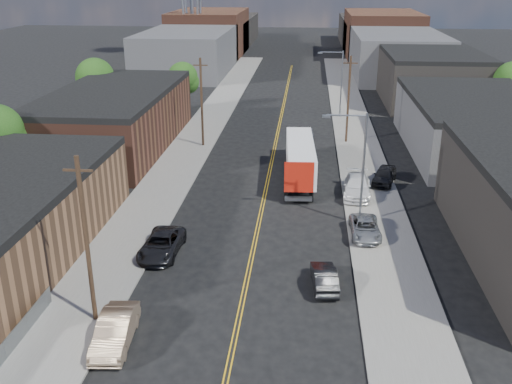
% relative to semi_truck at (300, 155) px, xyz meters
% --- Properties ---
extents(ground, '(260.00, 260.00, 0.00)m').
position_rel_semi_truck_xyz_m(ground, '(-3.06, 24.20, -2.18)').
color(ground, black).
rests_on(ground, ground).
extents(centerline, '(0.32, 120.00, 0.01)m').
position_rel_semi_truck_xyz_m(centerline, '(-3.06, 9.20, -2.18)').
color(centerline, gold).
rests_on(centerline, ground).
extents(sidewalk_left, '(5.00, 140.00, 0.15)m').
position_rel_semi_truck_xyz_m(sidewalk_left, '(-12.56, 9.20, -2.11)').
color(sidewalk_left, slate).
rests_on(sidewalk_left, ground).
extents(sidewalk_right, '(5.00, 140.00, 0.15)m').
position_rel_semi_truck_xyz_m(sidewalk_right, '(6.44, 9.20, -2.11)').
color(sidewalk_right, slate).
rests_on(sidewalk_right, ground).
extents(warehouse_brown, '(12.00, 26.00, 6.60)m').
position_rel_semi_truck_xyz_m(warehouse_brown, '(-21.06, 8.20, 1.12)').
color(warehouse_brown, '#4C291E').
rests_on(warehouse_brown, ground).
extents(industrial_right_b, '(14.00, 24.00, 6.10)m').
position_rel_semi_truck_xyz_m(industrial_right_b, '(18.94, 10.20, 0.87)').
color(industrial_right_b, '#3C3C3F').
rests_on(industrial_right_b, ground).
extents(industrial_right_c, '(14.00, 22.00, 7.60)m').
position_rel_semi_truck_xyz_m(industrial_right_c, '(18.94, 36.20, 1.62)').
color(industrial_right_c, black).
rests_on(industrial_right_c, ground).
extents(skyline_left_a, '(16.00, 30.00, 8.00)m').
position_rel_semi_truck_xyz_m(skyline_left_a, '(-23.06, 59.20, 1.82)').
color(skyline_left_a, '#3C3C3F').
rests_on(skyline_left_a, ground).
extents(skyline_right_a, '(16.00, 30.00, 8.00)m').
position_rel_semi_truck_xyz_m(skyline_right_a, '(16.94, 59.20, 1.82)').
color(skyline_right_a, '#3C3C3F').
rests_on(skyline_right_a, ground).
extents(skyline_left_b, '(16.00, 26.00, 10.00)m').
position_rel_semi_truck_xyz_m(skyline_left_b, '(-23.06, 84.20, 2.82)').
color(skyline_left_b, '#4C291E').
rests_on(skyline_left_b, ground).
extents(skyline_right_b, '(16.00, 26.00, 10.00)m').
position_rel_semi_truck_xyz_m(skyline_right_b, '(16.94, 84.20, 2.82)').
color(skyline_right_b, '#4C291E').
rests_on(skyline_right_b, ground).
extents(skyline_left_c, '(16.00, 40.00, 7.00)m').
position_rel_semi_truck_xyz_m(skyline_left_c, '(-23.06, 104.20, 1.32)').
color(skyline_left_c, black).
rests_on(skyline_left_c, ground).
extents(skyline_right_c, '(16.00, 40.00, 7.00)m').
position_rel_semi_truck_xyz_m(skyline_right_c, '(16.94, 104.20, 1.32)').
color(skyline_right_c, black).
rests_on(skyline_right_c, ground).
extents(streetlight_near, '(3.39, 0.25, 9.00)m').
position_rel_semi_truck_xyz_m(streetlight_near, '(4.54, -10.80, 3.15)').
color(streetlight_near, gray).
rests_on(streetlight_near, ground).
extents(streetlight_far, '(3.39, 0.25, 9.00)m').
position_rel_semi_truck_xyz_m(streetlight_far, '(4.54, 24.20, 3.15)').
color(streetlight_far, gray).
rests_on(streetlight_far, ground).
extents(utility_pole_left_near, '(1.60, 0.26, 10.00)m').
position_rel_semi_truck_xyz_m(utility_pole_left_near, '(-11.26, -25.80, 2.96)').
color(utility_pole_left_near, black).
rests_on(utility_pole_left_near, ground).
extents(utility_pole_left_far, '(1.60, 0.26, 10.00)m').
position_rel_semi_truck_xyz_m(utility_pole_left_far, '(-11.26, 9.20, 2.96)').
color(utility_pole_left_far, black).
rests_on(utility_pole_left_far, ground).
extents(utility_pole_right, '(1.60, 0.26, 10.00)m').
position_rel_semi_truck_xyz_m(utility_pole_right, '(5.14, 12.20, 2.96)').
color(utility_pole_right, black).
rests_on(utility_pole_right, ground).
extents(tree_left_mid, '(5.10, 5.04, 8.37)m').
position_rel_semi_truck_xyz_m(tree_left_mid, '(-27.00, 19.20, 3.30)').
color(tree_left_mid, black).
rests_on(tree_left_mid, ground).
extents(tree_left_far, '(4.35, 4.20, 6.97)m').
position_rel_semi_truck_xyz_m(tree_left_far, '(-17.00, 26.20, 2.38)').
color(tree_left_far, black).
rests_on(tree_left_far, ground).
extents(tree_right_far, '(4.85, 4.76, 7.91)m').
position_rel_semi_truck_xyz_m(tree_right_far, '(27.00, 24.20, 3.00)').
color(tree_right_far, black).
rests_on(tree_right_far, ground).
extents(semi_truck, '(3.09, 14.75, 3.83)m').
position_rel_semi_truck_xyz_m(semi_truck, '(0.00, 0.00, 0.00)').
color(semi_truck, silver).
rests_on(semi_truck, ground).
extents(car_left_b, '(2.12, 5.11, 1.64)m').
position_rel_semi_truck_xyz_m(car_left_b, '(-9.39, -27.80, -1.36)').
color(car_left_b, '#967D62').
rests_on(car_left_b, ground).
extents(car_left_c, '(2.67, 5.49, 1.51)m').
position_rel_semi_truck_xyz_m(car_left_c, '(-9.46, -17.32, -1.43)').
color(car_left_c, black).
rests_on(car_left_c, ground).
extents(car_right_oncoming, '(1.85, 4.31, 1.38)m').
position_rel_semi_truck_xyz_m(car_right_oncoming, '(1.94, -20.82, -1.49)').
color(car_right_oncoming, black).
rests_on(car_right_oncoming, ground).
extents(car_right_lot_a, '(2.24, 4.70, 1.30)m').
position_rel_semi_truck_xyz_m(car_right_lot_a, '(5.14, -13.28, -1.38)').
color(car_right_lot_a, '#9A9D9E').
rests_on(car_right_lot_a, sidewalk_right).
extents(car_right_lot_b, '(2.70, 5.83, 1.65)m').
position_rel_semi_truck_xyz_m(car_right_lot_b, '(5.14, -4.90, -1.21)').
color(car_right_lot_b, white).
rests_on(car_right_lot_b, sidewalk_right).
extents(car_right_lot_c, '(3.03, 4.88, 1.55)m').
position_rel_semi_truck_xyz_m(car_right_lot_c, '(7.94, -1.54, -1.26)').
color(car_right_lot_c, black).
rests_on(car_right_lot_c, sidewalk_right).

